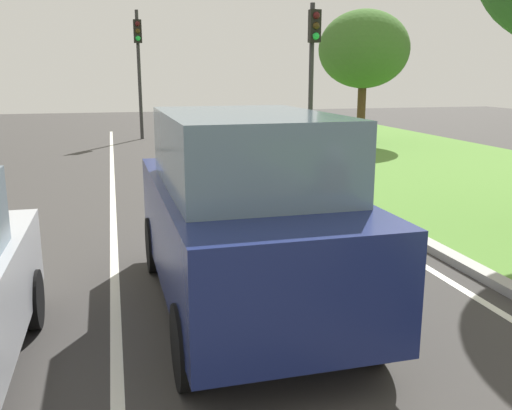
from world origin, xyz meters
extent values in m
plane|color=#383533|center=(0.00, 14.00, 0.00)|extent=(60.00, 60.00, 0.00)
cube|color=silver|center=(-0.70, 14.00, 0.00)|extent=(0.12, 32.00, 0.01)
cube|color=silver|center=(3.60, 14.00, 0.00)|extent=(0.12, 32.00, 0.01)
cube|color=#548433|center=(8.50, 14.00, 0.03)|extent=(9.00, 48.00, 0.06)
cube|color=#9E9B93|center=(4.10, 14.00, 0.06)|extent=(0.24, 48.00, 0.12)
cube|color=navy|center=(0.76, 8.43, 0.93)|extent=(1.97, 4.53, 1.10)
cube|color=slate|center=(0.76, 8.28, 1.88)|extent=(1.74, 2.73, 0.80)
cylinder|color=black|center=(-0.13, 9.94, 0.38)|extent=(0.23, 0.76, 0.76)
cylinder|color=black|center=(1.61, 9.97, 0.38)|extent=(0.23, 0.76, 0.76)
cylinder|color=black|center=(-0.09, 6.89, 0.38)|extent=(0.23, 0.76, 0.76)
cylinder|color=black|center=(1.66, 6.91, 0.38)|extent=(0.23, 0.76, 0.76)
cylinder|color=black|center=(-1.58, 8.47, 0.32)|extent=(0.22, 0.64, 0.64)
cylinder|color=#2D2D2D|center=(5.14, 18.42, 2.33)|extent=(0.14, 0.14, 4.66)
cube|color=black|center=(5.14, 18.22, 4.01)|extent=(0.32, 0.24, 0.90)
sphere|color=#3F0F0F|center=(5.14, 18.09, 4.29)|extent=(0.20, 0.20, 0.20)
sphere|color=#382B0C|center=(5.14, 18.09, 4.01)|extent=(0.20, 0.20, 0.20)
sphere|color=green|center=(5.14, 18.09, 3.73)|extent=(0.20, 0.20, 0.20)
cylinder|color=#2D2D2D|center=(0.57, 26.58, 2.59)|extent=(0.14, 0.14, 5.19)
cube|color=black|center=(0.57, 26.38, 4.34)|extent=(0.32, 0.24, 0.90)
sphere|color=#3F0F0F|center=(0.57, 26.25, 4.62)|extent=(0.20, 0.20, 0.20)
sphere|color=#382B0C|center=(0.57, 26.25, 4.34)|extent=(0.20, 0.20, 0.20)
sphere|color=green|center=(0.57, 26.25, 4.06)|extent=(0.20, 0.20, 0.20)
cylinder|color=#4C331E|center=(8.75, 22.67, 1.15)|extent=(0.32, 0.32, 2.31)
ellipsoid|color=#3D6B28|center=(8.75, 22.67, 3.59)|extent=(3.42, 3.42, 2.90)
camera|label=1|loc=(-0.61, 2.43, 2.68)|focal=39.32mm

